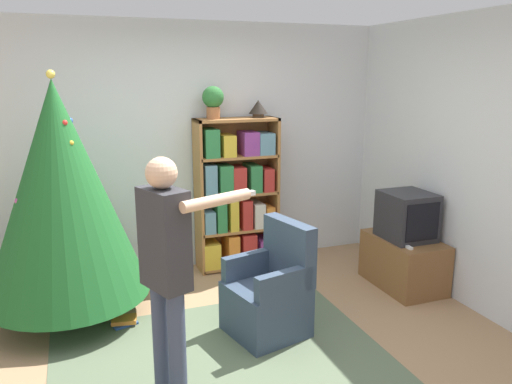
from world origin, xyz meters
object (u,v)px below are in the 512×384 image
object	(u,v)px
christmas_tree	(61,192)
table_lamp	(258,108)
standing_person	(167,265)
television	(407,216)
bookshelf	(236,197)
potted_plant	(213,100)
armchair	(270,295)

from	to	relation	value
christmas_tree	table_lamp	xyz separation A→B (m)	(1.97, 0.64, 0.60)
standing_person	television	bearing A→B (deg)	89.95
television	bookshelf	bearing A→B (deg)	142.19
table_lamp	potted_plant	bearing A→B (deg)	180.00
armchair	standing_person	bearing A→B (deg)	-68.97
television	potted_plant	size ratio (longest dim) A/B	1.45
television	armchair	xyz separation A→B (m)	(-1.58, -0.39, -0.41)
christmas_tree	television	bearing A→B (deg)	-8.18
television	christmas_tree	bearing A→B (deg)	171.82
standing_person	table_lamp	size ratio (longest dim) A/B	8.07
bookshelf	standing_person	world-z (taller)	bookshelf
potted_plant	table_lamp	distance (m)	0.50
christmas_tree	standing_person	distance (m)	1.61
bookshelf	armchair	world-z (taller)	bookshelf
armchair	potted_plant	size ratio (longest dim) A/B	2.80
television	table_lamp	xyz separation A→B (m)	(-1.14, 1.09, 0.99)
bookshelf	television	distance (m)	1.77
standing_person	armchair	bearing A→B (deg)	102.42
standing_person	table_lamp	distance (m)	2.65
potted_plant	television	bearing A→B (deg)	-33.86
bookshelf	potted_plant	distance (m)	1.06
table_lamp	christmas_tree	bearing A→B (deg)	-161.95
bookshelf	christmas_tree	bearing A→B (deg)	-159.67
television	armchair	bearing A→B (deg)	-166.28
bookshelf	standing_person	size ratio (longest dim) A/B	1.01
christmas_tree	table_lamp	bearing A→B (deg)	18.05
television	standing_person	size ratio (longest dim) A/B	0.30
christmas_tree	potted_plant	xyz separation A→B (m)	(1.48, 0.64, 0.69)
television	armchair	distance (m)	1.68
christmas_tree	bookshelf	bearing A→B (deg)	20.33
armchair	potted_plant	world-z (taller)	potted_plant
armchair	television	bearing A→B (deg)	89.91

